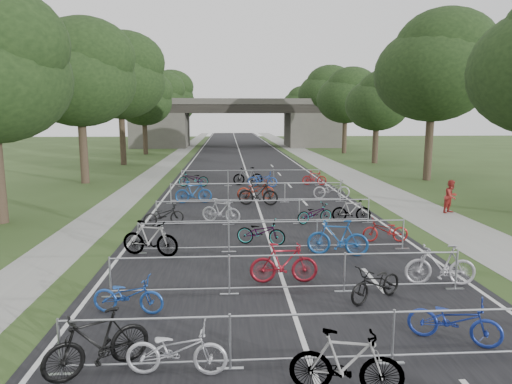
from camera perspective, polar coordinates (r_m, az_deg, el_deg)
road at (r=54.46m, az=-1.93°, el=4.63°), size 11.00×140.00×0.01m
sidewalk_right at (r=55.26m, az=6.42°, el=4.65°), size 3.00×140.00×0.01m
sidewalk_left at (r=54.76m, az=-9.82°, el=4.53°), size 2.00×140.00×0.01m
lane_markings at (r=54.46m, az=-1.93°, el=4.63°), size 0.12×140.00×0.00m
overpass_bridge at (r=69.26m, az=-2.31°, el=8.61°), size 31.00×8.00×7.05m
tree_left_1 at (r=33.74m, az=-21.13°, el=13.40°), size 7.56×7.56×11.53m
tree_right_1 at (r=35.48m, az=21.52°, el=14.13°), size 8.18×8.18×12.47m
tree_left_2 at (r=45.38m, az=-16.56°, el=13.52°), size 8.40×8.40×12.81m
tree_right_2 at (r=46.54m, az=15.06°, el=10.80°), size 6.16×6.16×9.39m
tree_left_3 at (r=57.05m, az=-13.77°, el=11.11°), size 6.72×6.72×10.25m
tree_right_3 at (r=58.08m, az=11.28°, el=11.60°), size 7.17×7.17×10.93m
tree_left_4 at (r=68.92m, az=-12.02°, el=11.54°), size 7.56×7.56×11.53m
tree_right_4 at (r=69.79m, az=8.76°, el=12.10°), size 8.18×8.18×12.47m
tree_left_5 at (r=80.84m, az=-10.79°, el=11.83°), size 8.40×8.40×12.81m
tree_right_5 at (r=81.50m, az=6.91°, el=10.38°), size 6.16×6.16×9.39m
tree_left_6 at (r=92.70m, az=-9.83°, el=10.54°), size 6.72×6.72×10.25m
tree_right_6 at (r=93.34m, az=5.57°, el=10.89°), size 7.17×7.17×10.93m
barrier_row_1 at (r=8.99m, az=7.05°, el=-17.87°), size 9.70×0.08×1.10m
barrier_row_2 at (r=12.25m, az=3.93°, el=-10.16°), size 9.70×0.08×1.10m
barrier_row_3 at (r=15.86m, az=2.15°, el=-5.54°), size 9.70×0.08×1.10m
barrier_row_4 at (r=19.73m, az=1.00°, el=-2.52°), size 9.70×0.08×1.10m
barrier_row_5 at (r=24.63m, az=0.08°, el=-0.09°), size 9.70×0.08×1.10m
barrier_row_6 at (r=30.55m, az=-0.64°, el=1.79°), size 9.70×0.08×1.10m
bike_4 at (r=9.21m, az=-19.23°, el=-17.34°), size 1.95×1.52×1.18m
bike_5 at (r=8.84m, az=-9.90°, el=-18.86°), size 1.90×0.80×0.97m
bike_6 at (r=8.29m, az=11.22°, el=-20.27°), size 1.99×0.95×1.15m
bike_7 at (r=10.62m, az=23.53°, el=-14.50°), size 1.93×1.44×0.97m
bike_8 at (r=11.51m, az=-15.68°, el=-12.33°), size 1.80×0.88×0.91m
bike_9 at (r=12.95m, az=3.50°, el=-8.90°), size 1.93×0.58×1.15m
bike_10 at (r=12.18m, az=14.81°, el=-11.01°), size 1.83×1.44×0.93m
bike_11 at (r=13.73m, az=22.05°, el=-8.49°), size 2.00×0.78×1.17m
bike_12 at (r=15.74m, az=-13.10°, el=-5.69°), size 2.08×1.12×1.20m
bike_13 at (r=16.66m, az=0.64°, el=-5.04°), size 1.91×1.11×0.95m
bike_14 at (r=15.60m, az=10.19°, el=-5.67°), size 2.13×1.05×1.23m
bike_15 at (r=17.69m, az=15.88°, el=-4.65°), size 1.72×0.70×0.89m
bike_16 at (r=19.87m, az=-11.48°, el=-2.87°), size 1.87×1.29×0.93m
bike_17 at (r=20.03m, az=-4.41°, el=-2.38°), size 1.86×1.14×1.08m
bike_18 at (r=20.08m, az=7.35°, el=-2.69°), size 1.79×1.09×0.89m
bike_19 at (r=20.60m, az=11.85°, el=-2.29°), size 1.76×0.61×1.04m
bike_20 at (r=24.69m, az=-7.82°, el=-0.05°), size 2.01×0.70×1.19m
bike_21 at (r=25.46m, az=-0.04°, el=0.26°), size 2.23×1.11×1.12m
bike_22 at (r=23.87m, az=0.28°, el=-0.19°), size 2.18×0.98×1.26m
bike_23 at (r=26.10m, az=9.42°, el=0.34°), size 2.11×0.76×1.10m
bike_24 at (r=30.45m, az=-7.84°, el=1.63°), size 2.01×0.76×1.04m
bike_25 at (r=30.87m, az=-1.02°, el=1.97°), size 2.04×0.74×1.20m
bike_26 at (r=30.01m, az=0.80°, el=1.59°), size 2.06×1.06×1.03m
bike_27 at (r=31.07m, az=7.31°, el=1.74°), size 1.69×0.74×0.98m
pedestrian_b at (r=23.90m, az=23.20°, el=-0.54°), size 0.98×0.93×1.61m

